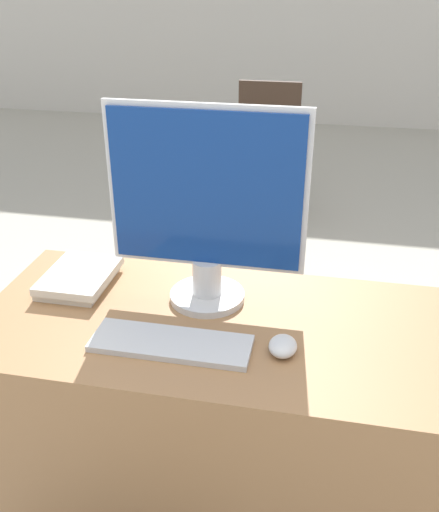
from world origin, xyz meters
TOP-DOWN VIEW (x-y plane):
  - desk at (0.00, 0.31)m, footprint 1.44×0.61m
  - monitor at (-0.13, 0.42)m, footprint 0.53×0.21m
  - keyboard at (-0.17, 0.18)m, footprint 0.40×0.13m
  - mouse at (0.11, 0.21)m, footprint 0.07×0.09m
  - book_stack at (-0.51, 0.42)m, footprint 0.19×0.24m
  - far_chair at (-0.28, 3.01)m, footprint 0.44×0.44m

SIDE VIEW (x-z plane):
  - desk at x=0.00m, z-range 0.00..0.77m
  - far_chair at x=-0.28m, z-range 0.05..0.94m
  - keyboard at x=-0.17m, z-range 0.77..0.79m
  - mouse at x=0.11m, z-range 0.77..0.81m
  - book_stack at x=-0.51m, z-range 0.77..0.82m
  - monitor at x=-0.13m, z-range 0.78..1.33m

